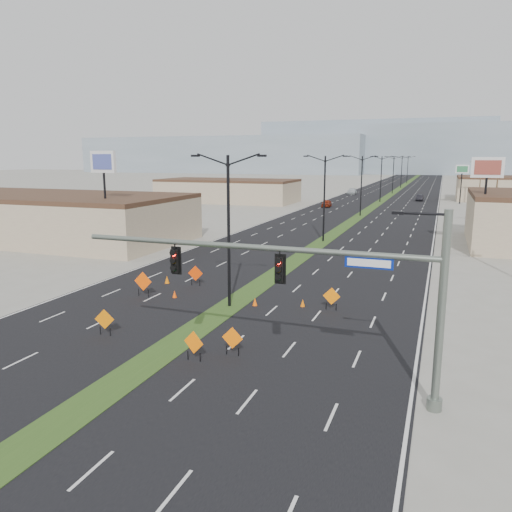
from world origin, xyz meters
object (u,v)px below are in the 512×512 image
(pole_sign_east_far, at_px, (462,172))
(construction_sign_3, at_px, (194,344))
(construction_sign_0, at_px, (143,282))
(streetlight_2, at_px, (361,184))
(signal_mast, at_px, (322,283))
(cone_0, at_px, (175,294))
(construction_sign_4, at_px, (232,339))
(construction_sign_1, at_px, (105,320))
(streetlight_4, at_px, (393,173))
(cone_1, at_px, (303,303))
(construction_sign_2, at_px, (195,274))
(car_far, at_px, (352,191))
(streetlight_6, at_px, (408,169))
(construction_sign_5, at_px, (332,297))
(car_left, at_px, (327,203))
(streetlight_3, at_px, (381,177))
(pole_sign_west, at_px, (103,169))
(cone_3, at_px, (167,280))
(car_mid, at_px, (420,198))
(streetlight_1, at_px, (324,196))
(streetlight_5, at_px, (402,171))
(streetlight_0, at_px, (229,227))
(cone_2, at_px, (255,302))
(pole_sign_east_near, at_px, (487,174))

(pole_sign_east_far, bearing_deg, construction_sign_3, -99.16)
(construction_sign_0, bearing_deg, streetlight_2, 81.74)
(signal_mast, distance_m, cone_0, 17.38)
(cone_0, bearing_deg, construction_sign_4, -45.84)
(signal_mast, distance_m, construction_sign_3, 7.69)
(signal_mast, distance_m, construction_sign_1, 13.70)
(cone_0, bearing_deg, streetlight_4, 87.69)
(construction_sign_4, distance_m, cone_1, 9.43)
(construction_sign_2, bearing_deg, cone_1, -21.83)
(car_far, bearing_deg, streetlight_6, 78.08)
(construction_sign_4, distance_m, construction_sign_5, 9.77)
(car_left, height_order, car_far, car_far)
(streetlight_4, xyz_separation_m, construction_sign_0, (-6.72, -112.00, -4.33))
(streetlight_3, distance_m, construction_sign_1, 91.76)
(signal_mast, xyz_separation_m, pole_sign_west, (-29.44, 24.90, 3.85))
(streetlight_3, distance_m, cone_3, 80.54)
(construction_sign_0, bearing_deg, car_mid, 79.23)
(streetlight_1, xyz_separation_m, car_left, (-8.71, 40.95, -4.69))
(streetlight_5, bearing_deg, construction_sign_1, -91.69)
(cone_0, bearing_deg, streetlight_0, -6.84)
(construction_sign_4, distance_m, cone_3, 15.77)
(signal_mast, bearing_deg, construction_sign_5, 99.62)
(cone_0, distance_m, cone_1, 9.21)
(cone_2, bearing_deg, streetlight_3, 91.07)
(construction_sign_2, height_order, construction_sign_5, construction_sign_2)
(streetlight_0, height_order, construction_sign_4, streetlight_0)
(streetlight_1, bearing_deg, streetlight_3, 90.00)
(streetlight_5, bearing_deg, signal_mast, -86.74)
(construction_sign_0, height_order, construction_sign_3, construction_sign_0)
(streetlight_6, relative_size, cone_3, 16.01)
(streetlight_2, relative_size, streetlight_5, 1.00)
(car_far, height_order, cone_0, car_far)
(pole_sign_west, bearing_deg, streetlight_5, 90.11)
(construction_sign_0, distance_m, construction_sign_1, 7.91)
(car_left, bearing_deg, pole_sign_east_near, -62.49)
(streetlight_5, bearing_deg, cone_0, -91.85)
(signal_mast, bearing_deg, cone_0, 141.08)
(streetlight_5, xyz_separation_m, construction_sign_3, (2.00, -149.00, -4.52))
(cone_1, relative_size, pole_sign_east_near, 0.05)
(streetlight_5, distance_m, pole_sign_west, 126.88)
(construction_sign_2, relative_size, cone_0, 2.98)
(streetlight_0, relative_size, streetlight_1, 1.00)
(signal_mast, height_order, construction_sign_4, signal_mast)
(streetlight_0, bearing_deg, construction_sign_3, -77.47)
(construction_sign_2, distance_m, pole_sign_west, 20.93)
(streetlight_5, distance_m, cone_0, 139.63)
(streetlight_6, bearing_deg, construction_sign_1, -91.42)
(streetlight_6, relative_size, car_mid, 2.37)
(streetlight_1, relative_size, construction_sign_1, 6.55)
(signal_mast, relative_size, streetlight_4, 1.63)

